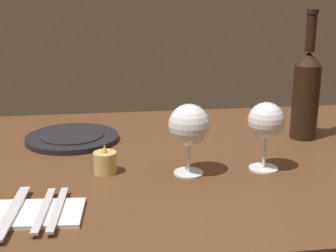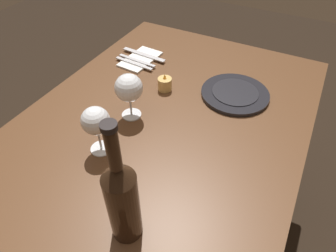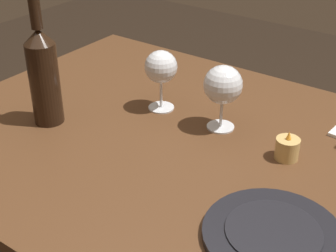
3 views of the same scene
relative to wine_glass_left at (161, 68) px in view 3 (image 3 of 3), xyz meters
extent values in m
cube|color=#56351E|center=(0.18, -0.10, -0.13)|extent=(1.30, 0.90, 0.04)
cylinder|color=#412816|center=(-0.40, 0.28, -0.50)|extent=(0.06, 0.06, 0.70)
cylinder|color=white|center=(0.00, 0.00, -0.11)|extent=(0.07, 0.07, 0.00)
cylinder|color=white|center=(0.00, 0.00, -0.07)|extent=(0.01, 0.01, 0.08)
sphere|color=white|center=(0.00, 0.00, 0.00)|extent=(0.08, 0.08, 0.08)
cylinder|color=beige|center=(0.00, 0.00, 0.00)|extent=(0.06, 0.06, 0.02)
cylinder|color=white|center=(0.17, 0.00, -0.11)|extent=(0.07, 0.07, 0.00)
cylinder|color=white|center=(0.17, 0.00, -0.07)|extent=(0.01, 0.01, 0.07)
sphere|color=white|center=(0.17, 0.00, 0.00)|extent=(0.09, 0.09, 0.09)
cylinder|color=beige|center=(0.17, 0.00, -0.01)|extent=(0.07, 0.07, 0.02)
cylinder|color=black|center=(-0.18, -0.21, -0.01)|extent=(0.07, 0.07, 0.20)
cone|color=black|center=(-0.18, -0.21, 0.11)|extent=(0.07, 0.07, 0.03)
cylinder|color=black|center=(-0.18, -0.21, 0.17)|extent=(0.03, 0.03, 0.10)
cylinder|color=#DBB266|center=(0.36, -0.03, -0.09)|extent=(0.05, 0.05, 0.05)
cylinder|color=white|center=(0.36, -0.03, -0.09)|extent=(0.04, 0.04, 0.03)
cone|color=#F99E2D|center=(0.36, -0.03, -0.05)|extent=(0.01, 0.01, 0.02)
cylinder|color=black|center=(0.44, -0.27, -0.10)|extent=(0.25, 0.25, 0.01)
cylinder|color=black|center=(0.44, -0.27, -0.10)|extent=(0.17, 0.17, 0.00)
camera|label=1|loc=(0.35, 0.98, 0.29)|focal=51.57mm
camera|label=2|loc=(-0.45, -0.46, 0.55)|focal=31.92mm
camera|label=3|loc=(0.67, -0.90, 0.49)|focal=53.19mm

